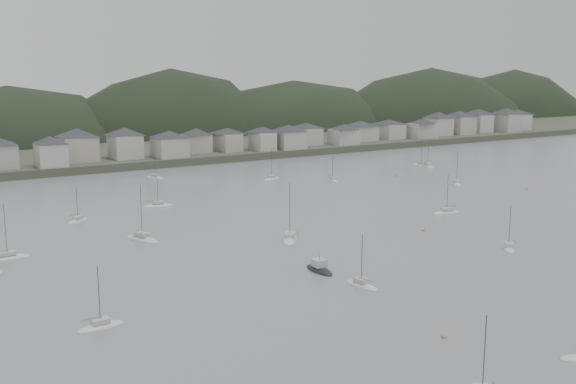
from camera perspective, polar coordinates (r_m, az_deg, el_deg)
ground at (r=118.73m, az=19.95°, el=-8.42°), size 900.00×900.00×0.00m
far_shore_land at (r=375.46m, az=-18.30°, el=4.47°), size 900.00×250.00×3.00m
forested_ridge at (r=353.59m, az=-16.40°, el=2.14°), size 851.55×103.94×102.57m
waterfront_town at (r=289.24m, az=-3.01°, el=4.78°), size 451.48×28.46×12.92m
moored_fleet at (r=158.76m, az=-0.42°, el=-3.01°), size 251.92×177.88×13.79m
motor_launch_far at (r=125.64m, az=2.69°, el=-6.61°), size 3.30×8.12×3.90m
mooring_buoys at (r=163.79m, az=8.78°, el=-2.72°), size 162.98×144.36×0.70m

